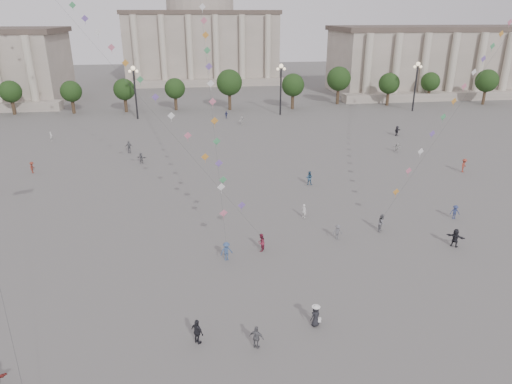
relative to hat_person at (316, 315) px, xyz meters
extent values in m
plane|color=#5D5B57|center=(-4.54, 0.20, -0.86)|extent=(360.00, 360.00, 0.00)
cube|color=gray|center=(70.46, 95.20, 7.14)|extent=(80.00, 22.00, 16.00)
cube|color=#4D4138|center=(70.46, 95.20, 15.74)|extent=(81.60, 22.44, 1.20)
cube|color=gray|center=(70.46, 82.20, 0.14)|extent=(84.00, 4.00, 2.00)
cube|color=gray|center=(-4.54, 130.20, 9.14)|extent=(46.00, 30.00, 20.00)
cube|color=#4D4138|center=(-4.54, 130.20, 19.74)|extent=(46.92, 30.60, 1.20)
cube|color=gray|center=(-4.54, 113.20, 0.14)|extent=(48.30, 4.00, 2.00)
cylinder|color=gray|center=(-4.54, 130.20, 21.64)|extent=(21.00, 21.00, 5.00)
cylinder|color=#34281A|center=(-46.54, 78.20, 0.90)|extent=(0.70, 0.70, 3.52)
sphere|color=black|center=(-46.54, 78.20, 4.58)|extent=(5.12, 5.12, 5.12)
cylinder|color=#34281A|center=(-34.54, 78.20, 0.90)|extent=(0.70, 0.70, 3.52)
sphere|color=black|center=(-34.54, 78.20, 4.58)|extent=(5.12, 5.12, 5.12)
cylinder|color=#34281A|center=(-22.54, 78.20, 0.90)|extent=(0.70, 0.70, 3.52)
sphere|color=black|center=(-22.54, 78.20, 4.58)|extent=(5.12, 5.12, 5.12)
cylinder|color=#34281A|center=(-10.54, 78.20, 0.90)|extent=(0.70, 0.70, 3.52)
sphere|color=black|center=(-10.54, 78.20, 4.58)|extent=(5.12, 5.12, 5.12)
cylinder|color=#34281A|center=(1.46, 78.20, 0.90)|extent=(0.70, 0.70, 3.52)
sphere|color=black|center=(1.46, 78.20, 4.58)|extent=(5.12, 5.12, 5.12)
cylinder|color=#34281A|center=(13.46, 78.20, 0.90)|extent=(0.70, 0.70, 3.52)
sphere|color=black|center=(13.46, 78.20, 4.58)|extent=(5.12, 5.12, 5.12)
cylinder|color=#34281A|center=(25.46, 78.20, 0.90)|extent=(0.70, 0.70, 3.52)
sphere|color=black|center=(25.46, 78.20, 4.58)|extent=(5.12, 5.12, 5.12)
cylinder|color=#34281A|center=(37.46, 78.20, 0.90)|extent=(0.70, 0.70, 3.52)
sphere|color=black|center=(37.46, 78.20, 4.58)|extent=(5.12, 5.12, 5.12)
cylinder|color=#34281A|center=(49.46, 78.20, 0.90)|extent=(0.70, 0.70, 3.52)
sphere|color=black|center=(49.46, 78.20, 4.58)|extent=(5.12, 5.12, 5.12)
cylinder|color=#34281A|center=(61.46, 78.20, 0.90)|extent=(0.70, 0.70, 3.52)
sphere|color=black|center=(61.46, 78.20, 4.58)|extent=(5.12, 5.12, 5.12)
cylinder|color=#262628|center=(-19.54, 70.20, 4.14)|extent=(0.36, 0.36, 10.00)
sphere|color=#FFE5B2|center=(-19.54, 70.20, 9.34)|extent=(0.90, 0.90, 0.90)
sphere|color=#FFE5B2|center=(-20.24, 70.20, 8.74)|extent=(0.60, 0.60, 0.60)
sphere|color=#FFE5B2|center=(-18.84, 70.20, 8.74)|extent=(0.60, 0.60, 0.60)
cylinder|color=#262628|center=(10.46, 70.20, 4.14)|extent=(0.36, 0.36, 10.00)
sphere|color=#FFE5B2|center=(10.46, 70.20, 9.34)|extent=(0.90, 0.90, 0.90)
sphere|color=#FFE5B2|center=(9.76, 70.20, 8.74)|extent=(0.60, 0.60, 0.60)
sphere|color=#FFE5B2|center=(11.16, 70.20, 8.74)|extent=(0.60, 0.60, 0.60)
cylinder|color=#262628|center=(40.46, 70.20, 4.14)|extent=(0.36, 0.36, 10.00)
sphere|color=#FFE5B2|center=(40.46, 70.20, 9.34)|extent=(0.90, 0.90, 0.90)
sphere|color=#FFE5B2|center=(39.76, 70.20, 8.74)|extent=(0.60, 0.60, 0.60)
sphere|color=#FFE5B2|center=(41.16, 70.20, 8.74)|extent=(0.60, 0.60, 0.60)
imported|color=navy|center=(-1.32, 68.20, -0.11)|extent=(0.95, 0.70, 1.50)
imported|color=black|center=(15.92, 9.63, 0.04)|extent=(1.62, 1.49, 1.80)
imported|color=silver|center=(1.31, 62.13, -0.08)|extent=(1.32, 1.40, 1.58)
imported|color=#5D5D61|center=(5.45, 12.55, -0.10)|extent=(1.05, 0.68, 1.53)
imported|color=beige|center=(23.56, 40.07, -0.09)|extent=(1.49, 1.05, 1.55)
imported|color=maroon|center=(28.62, 29.60, 0.09)|extent=(1.39, 1.35, 1.91)
imported|color=black|center=(27.87, 49.89, 0.02)|extent=(1.66, 1.32, 1.77)
imported|color=silver|center=(-32.30, 54.22, -0.05)|extent=(0.40, 0.60, 1.64)
imported|color=slate|center=(-15.78, 39.53, -0.07)|extent=(1.54, 1.01, 1.59)
imported|color=silver|center=(3.36, 17.86, -0.09)|extent=(0.64, 0.68, 1.56)
imported|color=navy|center=(19.23, 15.43, -0.09)|extent=(1.12, 0.80, 1.56)
imported|color=slate|center=(-18.22, 45.24, 0.08)|extent=(1.18, 0.70, 1.89)
imported|color=maroon|center=(-30.17, 37.13, -0.07)|extent=(0.64, 1.05, 1.58)
imported|color=#355978|center=(6.34, 27.67, 0.03)|extent=(1.05, 0.94, 1.79)
imported|color=black|center=(-8.23, -0.76, 0.05)|extent=(1.04, 1.10, 1.83)
imported|color=#5E5E63|center=(-4.41, -1.74, -0.03)|extent=(1.05, 0.81, 1.67)
imported|color=maroon|center=(-2.24, 11.23, -0.01)|extent=(0.97, 1.04, 1.71)
imported|color=#37507C|center=(-5.52, 9.96, 0.01)|extent=(1.26, 0.93, 1.75)
imported|color=slate|center=(10.37, 13.65, 0.06)|extent=(1.11, 1.14, 1.85)
imported|color=black|center=(0.00, 0.00, -0.05)|extent=(0.95, 0.86, 1.64)
cone|color=white|center=(0.00, 0.00, 0.76)|extent=(0.52, 0.52, 0.14)
cylinder|color=white|center=(0.00, 0.00, 0.70)|extent=(0.60, 0.60, 0.02)
cube|color=white|center=(0.25, -0.15, -0.31)|extent=(0.22, 0.10, 0.35)
cylinder|color=#3F3F3F|center=(-20.25, 32.18, 17.88)|extent=(0.02, 0.02, 65.14)
cube|color=#7455AA|center=(-3.80, 13.05, 3.04)|extent=(0.76, 0.25, 0.76)
cube|color=#469861|center=(-5.37, 14.87, 4.96)|extent=(0.76, 0.25, 0.76)
cube|color=orange|center=(-6.93, 16.69, 6.74)|extent=(0.76, 0.25, 0.76)
cube|color=#CC6C85|center=(-8.50, 18.52, 8.43)|extent=(0.76, 0.25, 0.76)
cube|color=white|center=(-10.07, 20.34, 10.06)|extent=(0.76, 0.25, 0.76)
cube|color=#7455AA|center=(-11.63, 22.16, 11.64)|extent=(0.76, 0.25, 0.76)
cube|color=#469861|center=(-13.20, 23.98, 13.18)|extent=(0.76, 0.25, 0.76)
cube|color=orange|center=(-14.76, 25.81, 14.69)|extent=(0.76, 0.25, 0.76)
cube|color=#CC6C85|center=(-16.33, 27.63, 16.17)|extent=(0.76, 0.25, 0.76)
cube|color=white|center=(-17.90, 29.45, 17.62)|extent=(0.76, 0.25, 0.76)
cube|color=#7455AA|center=(-19.46, 31.27, 19.06)|extent=(0.76, 0.25, 0.76)
cube|color=#469861|center=(-21.03, 33.10, 20.47)|extent=(0.76, 0.25, 0.76)
cube|color=#CC6C85|center=(-5.58, 11.54, 3.01)|extent=(0.76, 0.25, 0.76)
cube|color=white|center=(-5.65, 13.12, 4.92)|extent=(0.76, 0.25, 0.76)
cube|color=#7455AA|center=(-5.72, 14.70, 6.68)|extent=(0.76, 0.25, 0.76)
cube|color=#469861|center=(-5.78, 16.28, 8.35)|extent=(0.76, 0.25, 0.76)
cube|color=orange|center=(-5.85, 17.87, 9.96)|extent=(0.76, 0.25, 0.76)
cube|color=#CC6C85|center=(-5.92, 19.45, 11.53)|extent=(0.76, 0.25, 0.76)
cube|color=white|center=(-5.98, 21.03, 13.05)|extent=(0.76, 0.25, 0.76)
cube|color=#7455AA|center=(-6.05, 22.61, 14.54)|extent=(0.76, 0.25, 0.76)
cube|color=#469861|center=(-6.11, 24.19, 16.01)|extent=(0.76, 0.25, 0.76)
cube|color=orange|center=(-6.18, 25.77, 17.45)|extent=(0.76, 0.25, 0.76)
cube|color=#CC6C85|center=(-6.25, 27.35, 18.87)|extent=(0.76, 0.25, 0.76)
cube|color=white|center=(-6.31, 28.93, 20.27)|extent=(0.76, 0.25, 0.76)
cylinder|color=#3F3F3F|center=(29.26, 27.78, 15.65)|extent=(0.02, 0.02, 55.92)
cube|color=orange|center=(12.09, 14.94, 2.81)|extent=(0.76, 0.25, 0.76)
cube|color=#CC6C85|center=(13.81, 16.22, 4.55)|extent=(0.76, 0.25, 0.76)
cube|color=white|center=(15.52, 17.51, 6.16)|extent=(0.76, 0.25, 0.76)
cube|color=#7455AA|center=(17.24, 18.79, 7.69)|extent=(0.76, 0.25, 0.76)
cube|color=#469861|center=(18.96, 20.07, 9.16)|extent=(0.76, 0.25, 0.76)
cube|color=orange|center=(20.67, 21.36, 10.59)|extent=(0.76, 0.25, 0.76)
cube|color=#CC6C85|center=(22.39, 22.64, 11.98)|extent=(0.76, 0.25, 0.76)
cube|color=white|center=(24.11, 23.93, 13.34)|extent=(0.76, 0.25, 0.76)
cube|color=#7455AA|center=(25.82, 25.21, 14.68)|extent=(0.76, 0.25, 0.76)
cube|color=#469861|center=(27.54, 26.50, 16.00)|extent=(0.76, 0.25, 0.76)
cube|color=orange|center=(29.26, 27.78, 17.30)|extent=(0.76, 0.25, 0.76)
cube|color=#CC6C85|center=(30.97, 29.06, 18.57)|extent=(0.76, 0.25, 0.76)
camera|label=1|loc=(-7.65, -25.65, 19.70)|focal=32.00mm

